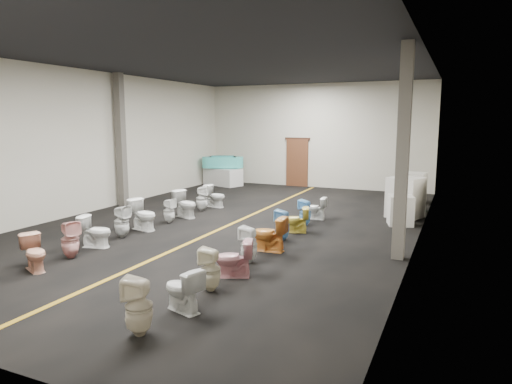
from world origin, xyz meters
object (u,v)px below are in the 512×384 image
at_px(toilet_right_0, 139,306).
at_px(toilet_right_4, 249,245).
at_px(toilet_left_7, 169,211).
at_px(toilet_right_1, 183,289).
at_px(display_table, 223,177).
at_px(toilet_right_9, 315,208).
at_px(toilet_left_3, 70,239).
at_px(bathtub, 223,162).
at_px(appliance_crate_b, 405,197).
at_px(appliance_crate_c, 409,197).
at_px(toilet_left_9, 202,198).
at_px(toilet_left_6, 143,215).
at_px(toilet_left_8, 186,204).
at_px(toilet_right_3, 234,259).
at_px(toilet_left_5, 122,221).
at_px(toilet_left_10, 215,196).
at_px(toilet_right_6, 283,225).
at_px(toilet_right_7, 296,220).
at_px(appliance_crate_d, 414,188).
at_px(toilet_right_8, 305,212).
at_px(toilet_left_2, 35,253).
at_px(appliance_crate_a, 401,210).
at_px(toilet_right_5, 269,234).
at_px(toilet_right_2, 210,269).
at_px(toilet_left_4, 96,231).

xyz_separation_m(toilet_right_0, toilet_right_4, (0.00, 3.55, -0.03)).
relative_size(toilet_left_7, toilet_right_1, 1.01).
distance_m(display_table, toilet_right_9, 7.92).
bearing_deg(toilet_right_4, toilet_left_3, -69.19).
height_order(bathtub, appliance_crate_b, bathtub).
relative_size(display_table, appliance_crate_c, 1.98).
relative_size(toilet_left_3, toilet_left_7, 1.17).
distance_m(appliance_crate_c, toilet_left_9, 6.82).
distance_m(bathtub, toilet_right_0, 14.69).
relative_size(appliance_crate_b, toilet_left_6, 1.47).
xyz_separation_m(toilet_left_8, toilet_right_3, (3.77, -4.18, -0.05)).
xyz_separation_m(toilet_left_5, toilet_left_8, (0.14, 2.71, -0.00)).
distance_m(bathtub, toilet_left_7, 7.81).
xyz_separation_m(toilet_left_10, toilet_right_6, (3.65, -3.14, 0.01)).
bearing_deg(toilet_right_6, bathtub, -143.85).
bearing_deg(toilet_right_1, toilet_right_7, -161.42).
bearing_deg(toilet_left_5, toilet_right_3, -107.09).
xyz_separation_m(toilet_left_3, toilet_right_1, (3.72, -1.35, -0.06)).
xyz_separation_m(display_table, toilet_left_10, (2.27, -4.78, -0.01)).
bearing_deg(toilet_right_7, appliance_crate_d, 139.94).
height_order(bathtub, toilet_right_8, bathtub).
bearing_deg(toilet_left_2, appliance_crate_a, -16.25).
relative_size(toilet_left_5, toilet_left_7, 1.16).
bearing_deg(appliance_crate_a, toilet_right_3, -111.81).
relative_size(toilet_left_2, toilet_left_3, 0.87).
relative_size(toilet_right_1, toilet_right_8, 0.96).
xyz_separation_m(toilet_left_3, toilet_right_7, (3.65, 4.12, -0.07)).
bearing_deg(toilet_left_2, toilet_right_8, -7.02).
distance_m(toilet_right_5, toilet_right_7, 1.90).
distance_m(toilet_left_6, toilet_right_2, 5.00).
distance_m(bathtub, appliance_crate_d, 8.44).
distance_m(appliance_crate_d, toilet_right_1, 11.67).
height_order(appliance_crate_b, toilet_right_7, appliance_crate_b).
bearing_deg(toilet_right_8, toilet_left_7, -62.61).
height_order(toilet_left_2, toilet_right_4, toilet_right_4).
relative_size(appliance_crate_b, toilet_right_6, 1.59).
height_order(toilet_left_6, toilet_right_1, toilet_left_6).
xyz_separation_m(toilet_left_9, toilet_right_1, (3.81, -6.96, -0.06)).
relative_size(toilet_left_5, toilet_right_4, 1.07).
bearing_deg(toilet_left_4, toilet_right_9, -50.32).
bearing_deg(display_table, toilet_left_9, -68.30).
distance_m(toilet_left_8, toilet_right_4, 4.90).
relative_size(appliance_crate_b, toilet_right_9, 1.83).
height_order(appliance_crate_c, toilet_left_3, appliance_crate_c).
relative_size(appliance_crate_b, toilet_right_4, 1.59).
bearing_deg(toilet_right_9, toilet_left_3, -34.03).
relative_size(display_table, appliance_crate_b, 1.41).
xyz_separation_m(bathtub, toilet_left_2, (2.30, -12.05, -0.71)).
bearing_deg(toilet_right_0, toilet_left_3, -141.64).
bearing_deg(toilet_right_2, toilet_right_1, -7.48).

